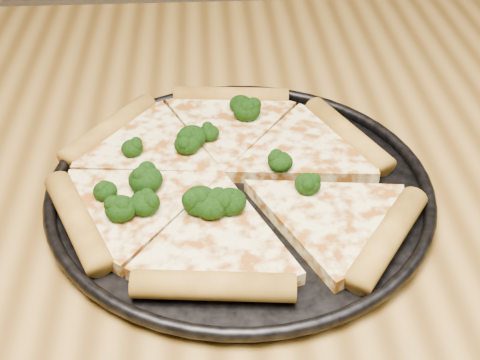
{
  "coord_description": "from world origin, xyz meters",
  "views": [
    {
      "loc": [
        -0.05,
        -0.46,
        1.13
      ],
      "look_at": [
        -0.02,
        0.0,
        0.77
      ],
      "focal_mm": 48.57,
      "sensor_mm": 36.0,
      "label": 1
    }
  ],
  "objects": [
    {
      "name": "broccoli_florets",
      "position": [
        -0.06,
        0.01,
        0.78
      ],
      "size": [
        0.2,
        0.19,
        0.02
      ],
      "color": "black",
      "rests_on": "pizza"
    },
    {
      "name": "pizza",
      "position": [
        -0.03,
        0.01,
        0.77
      ],
      "size": [
        0.34,
        0.31,
        0.02
      ],
      "rotation": [
        0.0,
        0.0,
        -0.1
      ],
      "color": "#FFEC9C",
      "rests_on": "pizza_pan"
    },
    {
      "name": "dining_table",
      "position": [
        0.0,
        0.0,
        0.66
      ],
      "size": [
        1.2,
        0.9,
        0.75
      ],
      "color": "olive",
      "rests_on": "ground"
    },
    {
      "name": "pizza_pan",
      "position": [
        -0.02,
        0.0,
        0.76
      ],
      "size": [
        0.35,
        0.35,
        0.02
      ],
      "color": "black",
      "rests_on": "dining_table"
    }
  ]
}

